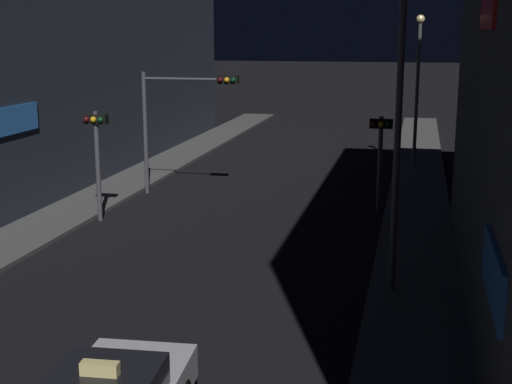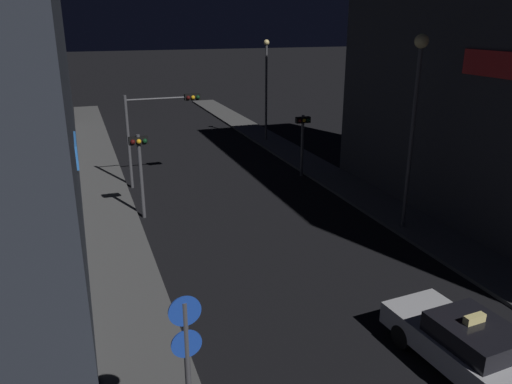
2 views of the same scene
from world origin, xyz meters
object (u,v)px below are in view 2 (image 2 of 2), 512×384
(taxi, at_px, (468,346))
(street_lamp_near_block, at_px, (416,98))
(street_lamp_far_block, at_px, (266,81))
(traffic_light_right_kerb, at_px, (303,133))
(traffic_light_overhead, at_px, (157,119))
(sign_pole_left, at_px, (188,379))
(traffic_light_left_kerb, at_px, (140,159))

(taxi, relative_size, street_lamp_near_block, 0.60)
(street_lamp_near_block, height_order, street_lamp_far_block, street_lamp_near_block)
(taxi, relative_size, traffic_light_right_kerb, 1.35)
(traffic_light_right_kerb, bearing_deg, street_lamp_near_block, -84.51)
(traffic_light_overhead, xyz_separation_m, sign_pole_left, (-2.53, -18.38, -0.97))
(traffic_light_overhead, distance_m, street_lamp_far_block, 11.52)
(street_lamp_far_block, bearing_deg, street_lamp_near_block, -91.16)
(traffic_light_left_kerb, bearing_deg, sign_pole_left, -94.22)
(taxi, bearing_deg, street_lamp_far_block, 80.36)
(traffic_light_overhead, relative_size, traffic_light_right_kerb, 1.40)
(traffic_light_left_kerb, relative_size, street_lamp_near_block, 0.49)
(taxi, height_order, street_lamp_far_block, street_lamp_far_block)
(traffic_light_overhead, xyz_separation_m, street_lamp_near_block, (8.40, -9.32, 1.92))
(street_lamp_near_block, bearing_deg, taxi, -115.74)
(traffic_light_left_kerb, distance_m, street_lamp_far_block, 15.75)
(traffic_light_right_kerb, xyz_separation_m, street_lamp_far_block, (1.13, 8.53, 1.77))
(traffic_light_right_kerb, relative_size, street_lamp_far_block, 0.49)
(taxi, distance_m, traffic_light_right_kerb, 16.68)
(traffic_light_left_kerb, xyz_separation_m, traffic_light_right_kerb, (9.11, 3.33, -0.21))
(traffic_light_left_kerb, distance_m, street_lamp_near_block, 11.40)
(sign_pole_left, relative_size, street_lamp_far_block, 0.58)
(traffic_light_left_kerb, height_order, sign_pole_left, sign_pole_left)
(street_lamp_near_block, xyz_separation_m, street_lamp_far_block, (0.34, 16.79, -1.17))
(traffic_light_overhead, bearing_deg, taxi, -75.40)
(sign_pole_left, xyz_separation_m, street_lamp_far_block, (11.28, 25.84, 1.72))
(sign_pole_left, distance_m, street_lamp_near_block, 14.49)
(traffic_light_left_kerb, bearing_deg, street_lamp_far_block, 49.17)
(sign_pole_left, relative_size, street_lamp_near_block, 0.52)
(traffic_light_right_kerb, height_order, street_lamp_far_block, street_lamp_far_block)
(taxi, xyz_separation_m, street_lamp_near_block, (3.88, 8.05, 4.66))
(taxi, xyz_separation_m, traffic_light_left_kerb, (-6.02, 12.97, 1.92))
(traffic_light_left_kerb, bearing_deg, traffic_light_right_kerb, 20.06)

